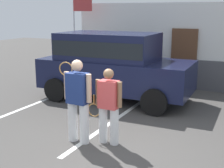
% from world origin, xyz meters
% --- Properties ---
extents(ground_plane, '(40.00, 40.00, 0.00)m').
position_xyz_m(ground_plane, '(0.00, 0.00, 0.00)').
color(ground_plane, '#423F3D').
extents(parking_stripe_0, '(0.12, 4.40, 0.01)m').
position_xyz_m(parking_stripe_0, '(-3.33, 1.50, 0.00)').
color(parking_stripe_0, silver).
rests_on(parking_stripe_0, ground_plane).
extents(parking_stripe_1, '(0.12, 4.40, 0.01)m').
position_xyz_m(parking_stripe_1, '(-0.58, 1.50, 0.00)').
color(parking_stripe_1, silver).
rests_on(parking_stripe_1, ground_plane).
extents(house_frontage, '(8.24, 0.40, 2.98)m').
position_xyz_m(house_frontage, '(0.00, 5.96, 1.40)').
color(house_frontage, white).
rests_on(house_frontage, ground_plane).
extents(parked_suv, '(4.65, 2.27, 2.05)m').
position_xyz_m(parked_suv, '(-1.51, 3.39, 1.15)').
color(parked_suv, '#141938').
rests_on(parked_suv, ground_plane).
extents(tennis_player_man, '(0.78, 0.28, 1.74)m').
position_xyz_m(tennis_player_man, '(-0.68, 0.13, 0.91)').
color(tennis_player_man, white).
rests_on(tennis_player_man, ground_plane).
extents(tennis_player_woman, '(0.85, 0.24, 1.58)m').
position_xyz_m(tennis_player_woman, '(-0.09, 0.35, 0.81)').
color(tennis_player_woman, white).
rests_on(tennis_player_woman, ground_plane).
extents(flag_pole, '(0.80, 0.12, 3.18)m').
position_xyz_m(flag_pole, '(-3.88, 5.18, 2.20)').
color(flag_pole, silver).
rests_on(flag_pole, ground_plane).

